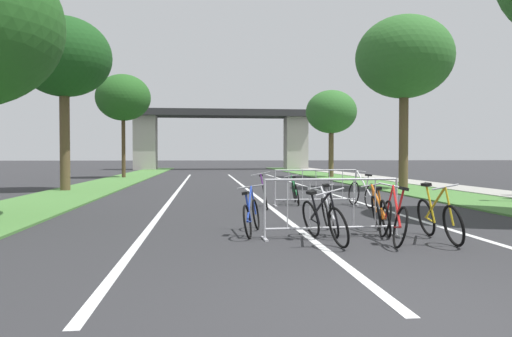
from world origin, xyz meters
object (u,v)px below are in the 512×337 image
Objects in this scene: tree_right_oak_near at (331,112)px; bicycle_black_2 at (323,221)px; tree_left_oak_mid at (123,98)px; bicycle_blue_0 at (251,215)px; bicycle_white_7 at (362,193)px; crowd_barrier_nearest at (332,208)px; bicycle_orange_4 at (380,213)px; bicycle_green_6 at (295,192)px; bicycle_yellow_1 at (438,219)px; tree_left_pine_far at (64,58)px; bicycle_red_5 at (393,220)px; crowd_barrier_second at (316,188)px; tree_right_pine_near at (404,58)px; bicycle_purple_8 at (265,194)px; bicycle_silver_3 at (329,214)px.

tree_right_oak_near reaches higher than bicycle_black_2.
bicycle_blue_0 is at bearing -75.43° from tree_left_oak_mid.
tree_right_oak_near is 19.10m from bicycle_white_7.
bicycle_orange_4 is at bearing 20.21° from crowd_barrier_nearest.
bicycle_green_6 is at bearing -108.21° from tree_right_oak_near.
bicycle_orange_4 is (2.39, -0.17, 0.02)m from bicycle_blue_0.
bicycle_yellow_1 is (1.69, -0.53, -0.14)m from crowd_barrier_nearest.
tree_left_pine_far is 4.16× the size of bicycle_red_5.
bicycle_red_5 is at bearing -102.46° from tree_right_oak_near.
tree_left_pine_far is 12.08m from crowd_barrier_second.
bicycle_black_2 is (7.18, -24.40, -4.83)m from tree_left_oak_mid.
bicycle_red_5 reaches higher than bicycle_green_6.
tree_right_pine_near is 10.76m from bicycle_purple_8.
tree_right_oak_near is 19.91m from bicycle_purple_8.
crowd_barrier_second is at bearing -81.09° from bicycle_yellow_1.
bicycle_purple_8 is at bearing -44.20° from tree_left_pine_far.
bicycle_green_6 is at bearing 85.28° from bicycle_blue_0.
crowd_barrier_second reaches higher than bicycle_blue_0.
bicycle_purple_8 is at bearing 173.11° from bicycle_white_7.
bicycle_red_5 is at bearing 163.28° from bicycle_black_2.
bicycle_blue_0 is (6.49, -11.55, -5.05)m from tree_left_pine_far.
bicycle_orange_4 is at bearing -114.82° from tree_right_pine_near.
bicycle_orange_4 is 0.96× the size of bicycle_red_5.
tree_right_oak_near is 3.37× the size of bicycle_yellow_1.
tree_left_oak_mid is at bearing 137.79° from tree_right_pine_near.
tree_right_pine_near is 2.98× the size of crowd_barrier_second.
tree_left_oak_mid is at bearing -63.43° from bicycle_purple_8.
bicycle_purple_8 reaches higher than bicycle_silver_3.
bicycle_green_6 is at bearing -66.06° from tree_left_oak_mid.
tree_right_oak_near is at bearing 85.57° from bicycle_blue_0.
bicycle_yellow_1 is (0.71, -6.01, -0.14)m from crowd_barrier_second.
bicycle_yellow_1 reaches higher than bicycle_green_6.
tree_right_oak_near is 3.47× the size of bicycle_silver_3.
tree_right_oak_near is 2.35× the size of crowd_barrier_second.
tree_left_oak_mid reaches higher than bicycle_yellow_1.
bicycle_orange_4 is 0.98m from bicycle_red_5.
tree_left_oak_mid is 3.96× the size of bicycle_red_5.
tree_right_pine_near reaches higher than tree_right_oak_near.
bicycle_blue_0 is 2.52m from bicycle_red_5.
tree_right_oak_near reaches higher than bicycle_orange_4.
bicycle_yellow_1 reaches higher than bicycle_blue_0.
tree_right_pine_near is (13.64, -12.37, 0.38)m from tree_left_oak_mid.
bicycle_yellow_1 is at bearing -83.28° from crowd_barrier_second.
tree_left_pine_far is at bearing 137.18° from bicycle_white_7.
crowd_barrier_nearest is 1.48× the size of bicycle_silver_3.
bicycle_black_2 is 1.54m from bicycle_orange_4.
bicycle_orange_4 is at bearing 9.69° from bicycle_blue_0.
bicycle_white_7 is (1.25, -0.42, -0.13)m from crowd_barrier_second.
bicycle_green_6 is (-0.50, 0.59, -0.16)m from crowd_barrier_second.
tree_right_oak_near is at bearing 90.15° from tree_right_pine_near.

